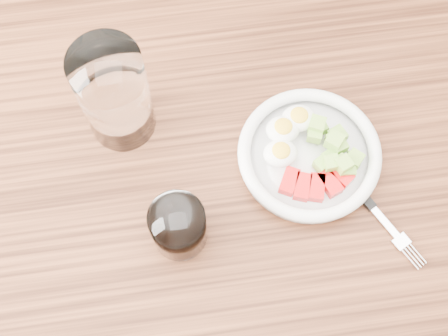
{
  "coord_description": "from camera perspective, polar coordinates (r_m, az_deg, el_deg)",
  "views": [
    {
      "loc": [
        -0.05,
        -0.3,
        1.6
      ],
      "look_at": [
        -0.01,
        0.01,
        0.8
      ],
      "focal_mm": 50.0,
      "sensor_mm": 36.0,
      "label": 1
    }
  ],
  "objects": [
    {
      "name": "coffee_glass",
      "position": [
        0.83,
        -4.19,
        -5.38
      ],
      "size": [
        0.07,
        0.07,
        0.08
      ],
      "color": "white",
      "rests_on": "dining_table"
    },
    {
      "name": "ground",
      "position": [
        1.63,
        0.4,
        -10.44
      ],
      "size": [
        4.0,
        4.0,
        0.0
      ],
      "primitive_type": "plane",
      "color": "brown",
      "rests_on": "ground"
    },
    {
      "name": "water_glass",
      "position": [
        0.86,
        -10.0,
        6.63
      ],
      "size": [
        0.1,
        0.1,
        0.17
      ],
      "primitive_type": "cylinder",
      "color": "white",
      "rests_on": "dining_table"
    },
    {
      "name": "fork",
      "position": [
        0.9,
        12.65,
        -2.65
      ],
      "size": [
        0.1,
        0.18,
        0.01
      ],
      "color": "black",
      "rests_on": "dining_table"
    },
    {
      "name": "bowl",
      "position": [
        0.89,
        7.76,
        1.37
      ],
      "size": [
        0.2,
        0.2,
        0.05
      ],
      "color": "white",
      "rests_on": "dining_table"
    },
    {
      "name": "dining_table",
      "position": [
        0.98,
        0.66,
        -3.2
      ],
      "size": [
        1.5,
        0.9,
        0.77
      ],
      "color": "brown",
      "rests_on": "ground"
    }
  ]
}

